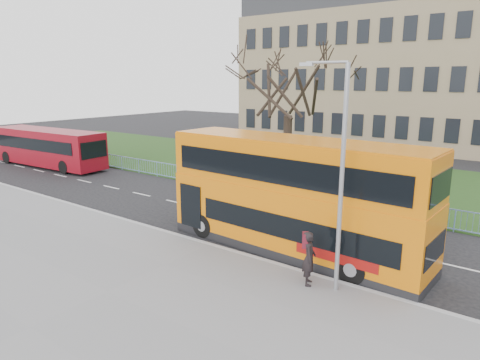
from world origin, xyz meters
name	(u,v)px	position (x,y,z in m)	size (l,w,h in m)	color
ground	(232,236)	(0.00, 0.00, 0.00)	(120.00, 120.00, 0.00)	black
pavement	(108,293)	(0.00, -6.75, 0.06)	(80.00, 10.50, 0.12)	slate
kerb	(210,245)	(0.00, -1.55, 0.07)	(80.00, 0.20, 0.14)	#9A9A9D
grass_verge	(353,179)	(0.00, 14.30, 0.04)	(80.00, 15.40, 0.08)	#203C15
guard_railing	(302,194)	(0.00, 6.60, 0.55)	(40.00, 0.12, 1.10)	#7496CF
bare_tree	(288,102)	(-3.00, 10.00, 5.54)	(7.64, 7.64, 10.92)	black
civic_building	(385,79)	(-5.00, 35.00, 7.00)	(30.00, 15.00, 14.00)	#807051
yellow_bus	(293,193)	(3.02, 0.12, 2.48)	(11.16, 3.21, 4.62)	orange
red_bus	(48,147)	(-21.99, 3.99, 1.61)	(11.59, 3.29, 3.02)	maroon
pedestrian	(309,258)	(5.08, -2.34, 1.06)	(0.68, 0.45, 1.88)	black
street_lamp	(339,171)	(5.91, -2.17, 4.16)	(1.55, 0.40, 7.36)	gray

